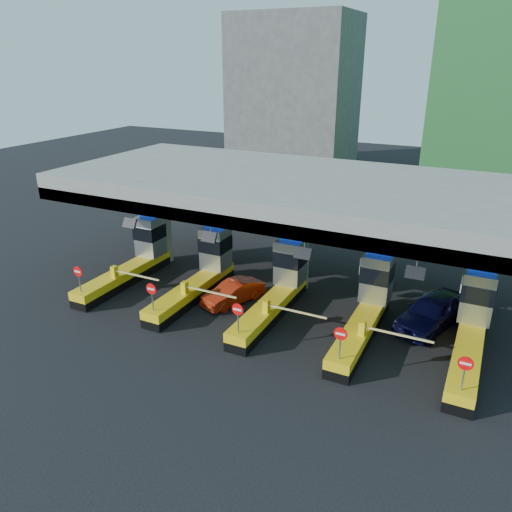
% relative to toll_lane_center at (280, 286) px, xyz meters
% --- Properties ---
extents(ground, '(120.00, 120.00, 0.00)m').
position_rel_toll_lane_center_xyz_m(ground, '(-0.00, -0.28, -1.40)').
color(ground, black).
rests_on(ground, ground).
extents(toll_canopy, '(28.00, 12.09, 7.00)m').
position_rel_toll_lane_center_xyz_m(toll_canopy, '(-0.00, 2.59, 4.74)').
color(toll_canopy, slate).
rests_on(toll_canopy, ground).
extents(toll_lane_far_left, '(4.43, 8.00, 4.16)m').
position_rel_toll_lane_center_xyz_m(toll_lane_far_left, '(-10.00, 0.00, 0.00)').
color(toll_lane_far_left, black).
rests_on(toll_lane_far_left, ground).
extents(toll_lane_left, '(4.43, 8.00, 4.16)m').
position_rel_toll_lane_center_xyz_m(toll_lane_left, '(-5.00, 0.00, 0.00)').
color(toll_lane_left, black).
rests_on(toll_lane_left, ground).
extents(toll_lane_center, '(4.43, 8.00, 4.16)m').
position_rel_toll_lane_center_xyz_m(toll_lane_center, '(0.00, 0.00, 0.00)').
color(toll_lane_center, black).
rests_on(toll_lane_center, ground).
extents(toll_lane_right, '(4.43, 8.00, 4.16)m').
position_rel_toll_lane_center_xyz_m(toll_lane_right, '(5.00, 0.00, 0.00)').
color(toll_lane_right, black).
rests_on(toll_lane_right, ground).
extents(toll_lane_far_right, '(4.43, 8.00, 4.16)m').
position_rel_toll_lane_center_xyz_m(toll_lane_far_right, '(10.00, 0.00, 0.00)').
color(toll_lane_far_right, black).
rests_on(toll_lane_far_right, ground).
extents(bg_building_concrete, '(14.00, 10.00, 18.00)m').
position_rel_toll_lane_center_xyz_m(bg_building_concrete, '(-14.00, 35.72, 7.60)').
color(bg_building_concrete, '#4C4C49').
rests_on(bg_building_concrete, ground).
extents(van, '(3.64, 5.57, 1.76)m').
position_rel_toll_lane_center_xyz_m(van, '(7.97, 1.65, -0.51)').
color(van, black).
rests_on(van, ground).
extents(red_car, '(2.71, 4.10, 1.28)m').
position_rel_toll_lane_center_xyz_m(red_car, '(-2.67, -0.54, -0.76)').
color(red_car, maroon).
rests_on(red_car, ground).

